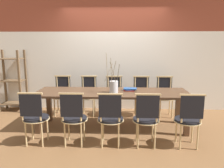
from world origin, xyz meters
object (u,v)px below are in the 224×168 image
Objects in this scene: dining_table at (112,96)px; vase_centerpiece at (114,86)px; shelving_rack at (12,81)px; chair_far_center at (114,94)px; book_stack at (130,89)px; chair_near_center at (110,117)px.

vase_centerpiece reaches higher than dining_table.
dining_table is at bearing 112.37° from vase_centerpiece.
shelving_rack reaches higher than dining_table.
book_stack is at bearing 115.81° from chair_far_center.
chair_far_center is 0.94m from vase_centerpiece.
chair_far_center reaches higher than dining_table.
vase_centerpiece is (0.03, -0.08, 0.21)m from dining_table.
book_stack is (0.34, 0.10, 0.11)m from dining_table.
vase_centerpiece reaches higher than chair_near_center.
book_stack is at bearing 69.17° from chair_near_center.
chair_near_center is at bearing -36.18° from shelving_rack.
shelving_rack is (-2.53, 1.13, -0.11)m from vase_centerpiece.
book_stack is 3.00m from shelving_rack.
chair_near_center is 1.57m from chair_far_center.
chair_far_center reaches higher than book_stack.
dining_table is 0.80m from chair_far_center.
chair_far_center is at bearing 89.24° from dining_table.
dining_table is 2.71m from shelving_rack.
shelving_rack is (-2.50, 1.05, 0.10)m from dining_table.
vase_centerpiece is (0.02, -0.87, 0.35)m from chair_far_center.
shelving_rack is (-2.84, 0.95, -0.02)m from book_stack.
chair_near_center and chair_far_center have the same top height.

